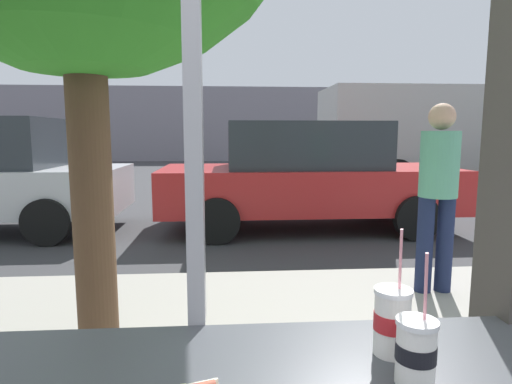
# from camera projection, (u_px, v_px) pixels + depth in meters

# --- Properties ---
(ground_plane) EXTENTS (60.00, 60.00, 0.00)m
(ground_plane) POSITION_uv_depth(u_px,v_px,m) (222.00, 203.00, 9.24)
(ground_plane) COLOR #38383A
(sidewalk_strip) EXTENTS (16.00, 2.80, 0.12)m
(sidewalk_strip) POSITION_uv_depth(u_px,v_px,m) (214.00, 346.00, 2.90)
(sidewalk_strip) COLOR #9E998E
(sidewalk_strip) RESTS_ON ground
(window_wall) EXTENTS (2.62, 0.20, 2.90)m
(window_wall) POSITION_uv_depth(u_px,v_px,m) (192.00, 16.00, 1.16)
(window_wall) COLOR #423D38
(window_wall) RESTS_ON ground
(building_facade_far) EXTENTS (28.00, 1.20, 4.08)m
(building_facade_far) POSITION_uv_depth(u_px,v_px,m) (224.00, 124.00, 24.14)
(building_facade_far) COLOR gray
(building_facade_far) RESTS_ON ground
(soda_cup_left) EXTENTS (0.09, 0.09, 0.33)m
(soda_cup_left) POSITION_uv_depth(u_px,v_px,m) (392.00, 320.00, 1.07)
(soda_cup_left) COLOR white
(soda_cup_left) RESTS_ON window_counter
(soda_cup_right) EXTENTS (0.09, 0.09, 0.31)m
(soda_cup_right) POSITION_uv_depth(u_px,v_px,m) (416.00, 351.00, 0.94)
(soda_cup_right) COLOR white
(soda_cup_right) RESTS_ON window_counter
(parked_car_red) EXTENTS (4.52, 2.07, 1.68)m
(parked_car_red) POSITION_uv_depth(u_px,v_px,m) (305.00, 175.00, 6.76)
(parked_car_red) COLOR red
(parked_car_red) RESTS_ON ground
(box_truck) EXTENTS (6.16, 2.44, 2.68)m
(box_truck) POSITION_uv_depth(u_px,v_px,m) (437.00, 134.00, 11.37)
(box_truck) COLOR beige
(box_truck) RESTS_ON ground
(pedestrian) EXTENTS (0.32, 0.32, 1.63)m
(pedestrian) POSITION_uv_depth(u_px,v_px,m) (438.00, 186.00, 3.64)
(pedestrian) COLOR #1B2444
(pedestrian) RESTS_ON sidewalk_strip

